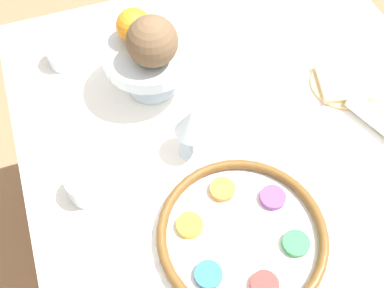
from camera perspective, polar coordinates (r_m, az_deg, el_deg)
ground_plane at (r=1.66m, az=5.15°, el=-14.63°), size 8.00×8.00×0.00m
dining_table at (r=1.32m, az=6.37°, el=-9.41°), size 1.18×1.00×0.74m
seder_plate at (r=0.88m, az=6.37°, el=-11.37°), size 0.33×0.33×0.03m
wine_glass at (r=0.90m, az=0.06°, el=2.72°), size 0.07×0.07×0.14m
fruit_stand at (r=1.02m, az=-5.48°, el=10.87°), size 0.21×0.21×0.12m
orange_fruit at (r=1.00m, az=-7.39°, el=14.63°), size 0.08×0.08×0.08m
coconut at (r=0.94m, az=-5.07°, el=12.85°), size 0.11×0.11×0.11m
bread_plate at (r=1.14m, az=18.62°, el=7.35°), size 0.15×0.15×0.02m
napkin_roll at (r=1.09m, az=22.30°, el=3.02°), size 0.15×0.09×0.04m
cup_mid at (r=1.16m, az=-16.13°, el=10.92°), size 0.08×0.08×0.06m
cup_far at (r=0.93m, az=-13.31°, el=-5.23°), size 0.08×0.08×0.06m
fork_left at (r=0.87m, az=-10.55°, el=-17.41°), size 0.04×0.18×0.01m
fork_right at (r=0.88m, az=-11.03°, el=-15.61°), size 0.03×0.18×0.01m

